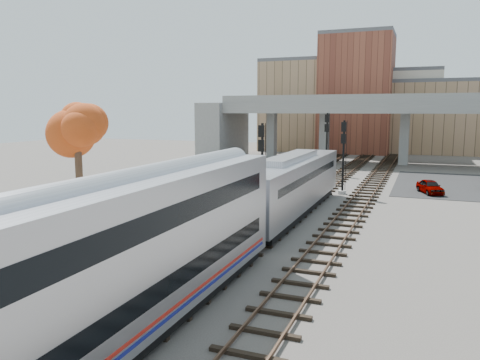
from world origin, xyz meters
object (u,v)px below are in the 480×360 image
Objects in this scene: signal_mast_far at (326,144)px; tree at (77,127)px; car_a at (430,187)px; coach at (59,290)px; signal_mast_near at (262,171)px; signal_mast_mid at (343,159)px; locomotive at (291,184)px.

tree is at bearing -105.05° from signal_mast_far.
coach is at bearing -125.95° from car_a.
tree is (-8.68, -8.87, 3.31)m from signal_mast_near.
signal_mast_near is 17.61m from car_a.
signal_mast_mid is 8.28m from car_a.
car_a is (9.30, 12.96, -1.62)m from locomotive.
signal_mast_near reaches higher than locomotive.
signal_mast_far is 0.82× the size of tree.
signal_mast_far reaches higher than coach.
signal_mast_far reaches higher than signal_mast_near.
signal_mast_far is at bearing 107.22° from signal_mast_mid.
signal_mast_near is (-2.10, 22.38, 0.33)m from coach.
car_a is at bearing 54.33° from locomotive.
signal_mast_mid reaches higher than signal_mast_near.
locomotive is at bearing 90.00° from coach.
locomotive is 2.91× the size of signal_mast_mid.
car_a is at bearing -41.90° from signal_mast_far.
tree is (-10.78, -9.09, 4.17)m from locomotive.
signal_mast_far is (0.00, 23.42, 0.40)m from signal_mast_near.
signal_mast_mid is at bearing 56.15° from tree.
locomotive is at bearing 40.15° from tree.
tree reaches higher than signal_mast_far.
car_a is at bearing 47.68° from tree.
signal_mast_near is at bearing -173.80° from locomotive.
tree reaches higher than signal_mast_mid.
locomotive is 2.19× the size of tree.
signal_mast_near is 0.92× the size of signal_mast_far.
signal_mast_near is 12.84m from tree.
locomotive is at bearing -84.83° from signal_mast_far.
signal_mast_mid reaches higher than car_a.
tree is at bearing -123.85° from signal_mast_mid.
signal_mast_near is at bearing 95.36° from coach.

